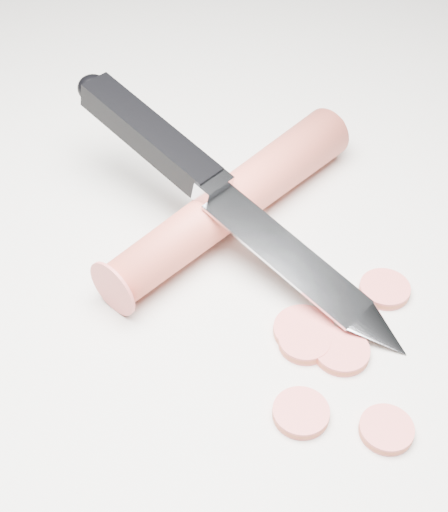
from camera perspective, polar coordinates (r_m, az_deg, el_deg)
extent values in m
plane|color=beige|center=(0.46, 6.40, -4.35)|extent=(2.40, 2.40, 0.00)
cylinder|color=#D14B3A|center=(0.50, 0.74, 4.44)|extent=(0.21, 0.15, 0.03)
cylinder|color=#D4544E|center=(0.44, 9.38, -7.54)|extent=(0.03, 0.03, 0.01)
cylinder|color=#D4544E|center=(0.48, 12.74, -2.60)|extent=(0.03, 0.03, 0.01)
cylinder|color=#D4544E|center=(0.41, 6.18, -12.37)|extent=(0.03, 0.03, 0.01)
cylinder|color=#D4544E|center=(0.44, 6.45, -6.85)|extent=(0.03, 0.03, 0.01)
cylinder|color=#D4544E|center=(0.45, 6.41, -5.92)|extent=(0.04, 0.04, 0.01)
cylinder|color=#D4544E|center=(0.41, 12.86, -13.37)|extent=(0.03, 0.03, 0.01)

